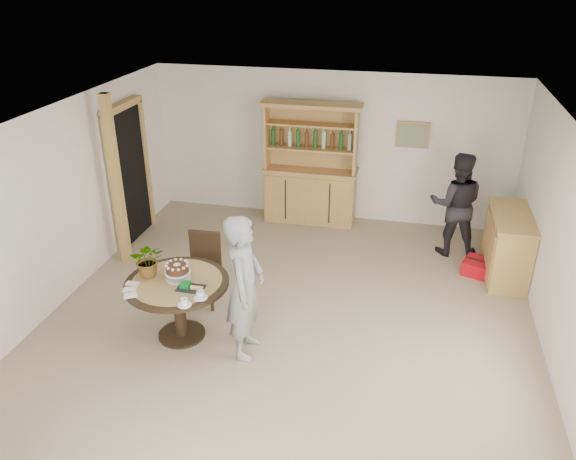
# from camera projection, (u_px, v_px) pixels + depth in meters

# --- Properties ---
(ground) EXTENTS (7.00, 7.00, 0.00)m
(ground) POSITION_uv_depth(u_px,v_px,m) (284.00, 331.00, 6.82)
(ground) COLOR tan
(ground) RESTS_ON ground
(room_shell) EXTENTS (6.04, 7.04, 2.52)m
(room_shell) POSITION_uv_depth(u_px,v_px,m) (284.00, 199.00, 6.07)
(room_shell) COLOR white
(room_shell) RESTS_ON ground
(doorway) EXTENTS (0.13, 1.10, 2.18)m
(doorway) POSITION_uv_depth(u_px,v_px,m) (129.00, 172.00, 8.68)
(doorway) COLOR black
(doorway) RESTS_ON ground
(pine_post) EXTENTS (0.12, 0.12, 2.50)m
(pine_post) POSITION_uv_depth(u_px,v_px,m) (116.00, 183.00, 7.87)
(pine_post) COLOR tan
(pine_post) RESTS_ON ground
(hutch) EXTENTS (1.62, 0.54, 2.04)m
(hutch) POSITION_uv_depth(u_px,v_px,m) (311.00, 182.00, 9.43)
(hutch) COLOR tan
(hutch) RESTS_ON ground
(sideboard) EXTENTS (0.54, 1.26, 0.94)m
(sideboard) POSITION_uv_depth(u_px,v_px,m) (508.00, 245.00, 7.83)
(sideboard) COLOR tan
(sideboard) RESTS_ON ground
(dining_table) EXTENTS (1.20, 1.20, 0.76)m
(dining_table) POSITION_uv_depth(u_px,v_px,m) (178.00, 292.00, 6.48)
(dining_table) COLOR black
(dining_table) RESTS_ON ground
(dining_chair) EXTENTS (0.43, 0.43, 0.95)m
(dining_chair) POSITION_uv_depth(u_px,v_px,m) (203.00, 263.00, 7.24)
(dining_chair) COLOR black
(dining_chair) RESTS_ON ground
(birthday_cake) EXTENTS (0.30, 0.30, 0.20)m
(birthday_cake) POSITION_uv_depth(u_px,v_px,m) (177.00, 269.00, 6.41)
(birthday_cake) COLOR white
(birthday_cake) RESTS_ON dining_table
(flower_vase) EXTENTS (0.47, 0.44, 0.42)m
(flower_vase) POSITION_uv_depth(u_px,v_px,m) (148.00, 259.00, 6.44)
(flower_vase) COLOR #3F7233
(flower_vase) RESTS_ON dining_table
(gift_tray) EXTENTS (0.30, 0.20, 0.08)m
(gift_tray) POSITION_uv_depth(u_px,v_px,m) (190.00, 287.00, 6.25)
(gift_tray) COLOR black
(gift_tray) RESTS_ON dining_table
(coffee_cup_a) EXTENTS (0.15, 0.15, 0.09)m
(coffee_cup_a) POSITION_uv_depth(u_px,v_px,m) (201.00, 295.00, 6.07)
(coffee_cup_a) COLOR white
(coffee_cup_a) RESTS_ON dining_table
(coffee_cup_b) EXTENTS (0.15, 0.15, 0.08)m
(coffee_cup_b) POSITION_uv_depth(u_px,v_px,m) (184.00, 303.00, 5.95)
(coffee_cup_b) COLOR white
(coffee_cup_b) RESTS_ON dining_table
(napkins) EXTENTS (0.24, 0.33, 0.03)m
(napkins) POSITION_uv_depth(u_px,v_px,m) (131.00, 290.00, 6.22)
(napkins) COLOR white
(napkins) RESTS_ON dining_table
(teen_boy) EXTENTS (0.44, 0.64, 1.70)m
(teen_boy) POSITION_uv_depth(u_px,v_px,m) (245.00, 287.00, 6.12)
(teen_boy) COLOR gray
(teen_boy) RESTS_ON ground
(adult_person) EXTENTS (0.79, 0.62, 1.60)m
(adult_person) POSITION_uv_depth(u_px,v_px,m) (456.00, 204.00, 8.31)
(adult_person) COLOR black
(adult_person) RESTS_ON ground
(red_suitcase) EXTENTS (0.70, 0.58, 0.21)m
(red_suitcase) POSITION_uv_depth(u_px,v_px,m) (485.00, 269.00, 7.99)
(red_suitcase) COLOR red
(red_suitcase) RESTS_ON ground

